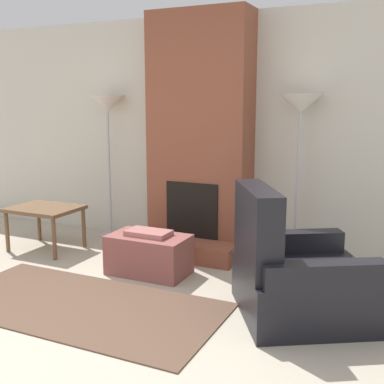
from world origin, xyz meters
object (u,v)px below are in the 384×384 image
at_px(side_table, 45,212).
at_px(floor_lamp_left, 107,111).
at_px(ottoman, 149,254).
at_px(armchair, 294,280).
at_px(floor_lamp_right, 300,113).

relative_size(side_table, floor_lamp_left, 0.43).
height_order(ottoman, floor_lamp_left, floor_lamp_left).
height_order(armchair, side_table, armchair).
height_order(floor_lamp_left, floor_lamp_right, floor_lamp_right).
xyz_separation_m(side_table, floor_lamp_right, (2.65, 0.77, 1.11)).
relative_size(ottoman, side_table, 1.03).
height_order(armchair, floor_lamp_left, floor_lamp_left).
bearing_deg(side_table, ottoman, -7.32).
bearing_deg(ottoman, side_table, 172.68).
relative_size(armchair, floor_lamp_left, 0.77).
xyz_separation_m(ottoman, floor_lamp_left, (-1.10, 0.96, 1.34)).
height_order(ottoman, side_table, side_table).
height_order(side_table, floor_lamp_right, floor_lamp_right).
xyz_separation_m(ottoman, floor_lamp_right, (1.21, 0.96, 1.35)).
bearing_deg(floor_lamp_right, ottoman, -141.56).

